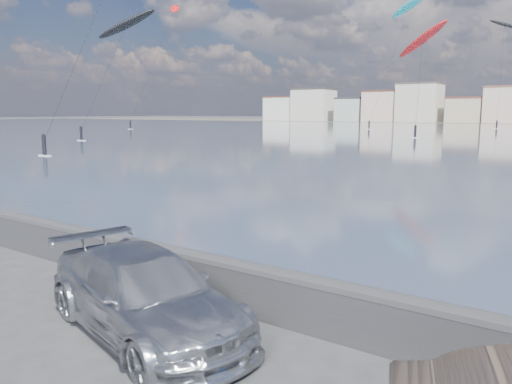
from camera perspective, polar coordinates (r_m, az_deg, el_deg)
ground at (r=9.53m, az=-19.86°, el=-15.85°), size 700.00×700.00×0.00m
seawall at (r=10.95m, az=-8.31°, el=-8.80°), size 400.00×0.36×1.08m
car_silver at (r=9.28m, az=-12.57°, el=-11.30°), size 5.42×3.32×1.47m
kitesurfer_1 at (r=79.99m, az=-14.61°, el=17.96°), size 9.21×12.92×19.21m
kitesurfer_7 at (r=89.03m, az=18.48°, el=16.13°), size 10.16×11.90×18.64m
kitesurfer_8 at (r=140.74m, az=26.54°, el=16.59°), size 7.68×15.02×26.31m
kitesurfer_13 at (r=130.48m, az=17.18°, el=19.64°), size 10.62×16.89×31.63m
kitesurfer_17 at (r=128.18m, az=-9.36°, el=19.74°), size 6.50×17.61×30.25m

